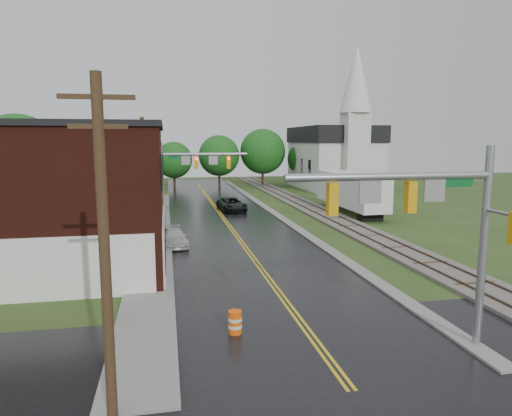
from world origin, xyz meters
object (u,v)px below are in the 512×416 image
object	(u,v)px
pickup_white	(174,238)
construction_barrel	(235,322)
utility_pole_b	(144,177)
semi_trailer	(351,190)
traffic_signal_near	(430,212)
tree_left_b	(20,159)
utility_pole_a	(104,246)
brick_building	(32,199)
church	(336,150)
suv_dark	(232,204)
tree_left_c	(84,167)
tree_left_e	(136,161)
traffic_signal_far	(187,169)
utility_pole_c	(152,163)

from	to	relation	value
pickup_white	construction_barrel	world-z (taller)	pickup_white
utility_pole_b	semi_trailer	world-z (taller)	utility_pole_b
traffic_signal_near	utility_pole_b	distance (m)	22.49
tree_left_b	construction_barrel	world-z (taller)	tree_left_b
utility_pole_a	pickup_white	size ratio (longest dim) A/B	2.25
brick_building	church	world-z (taller)	church
suv_dark	tree_left_c	bearing A→B (deg)	155.59
construction_barrel	church	bearing A→B (deg)	65.06
tree_left_b	tree_left_c	xyz separation A→B (m)	(4.00, 8.00, -1.21)
tree_left_e	tree_left_c	bearing A→B (deg)	-129.81
traffic_signal_far	brick_building	bearing A→B (deg)	-126.92
traffic_signal_far	utility_pole_c	distance (m)	17.33
suv_dark	pickup_white	xyz separation A→B (m)	(-6.23, -14.95, -0.12)
church	utility_pole_b	world-z (taller)	church
traffic_signal_near	pickup_white	xyz separation A→B (m)	(-8.27, 18.14, -4.39)
tree_left_e	brick_building	bearing A→B (deg)	-96.71
utility_pole_a	church	bearing A→B (deg)	63.49
tree_left_e	pickup_white	xyz separation A→B (m)	(4.05, -25.76, -4.23)
utility_pole_a	utility_pole_b	size ratio (longest dim) A/B	1.00
utility_pole_a	utility_pole_b	world-z (taller)	same
brick_building	tree_left_b	xyz separation A→B (m)	(-5.36, 16.90, 1.57)
utility_pole_c	tree_left_e	size ratio (longest dim) A/B	1.10
tree_left_c	semi_trailer	bearing A→B (deg)	-16.86
tree_left_b	pickup_white	size ratio (longest dim) A/B	2.42
tree_left_e	construction_barrel	xyz separation A→B (m)	(6.06, -41.18, -4.35)
traffic_signal_near	tree_left_c	size ratio (longest dim) A/B	0.96
pickup_white	semi_trailer	bearing A→B (deg)	26.24
brick_building	suv_dark	size ratio (longest dim) A/B	2.82
tree_left_c	tree_left_e	xyz separation A→B (m)	(5.00, 6.00, 0.30)
tree_left_e	semi_trailer	distance (m)	26.31
tree_left_e	church	bearing A→B (deg)	15.20
brick_building	traffic_signal_far	size ratio (longest dim) A/B	1.95
traffic_signal_near	construction_barrel	size ratio (longest dim) A/B	8.00
tree_left_b	tree_left_e	xyz separation A→B (m)	(9.00, 14.00, -0.90)
traffic_signal_far	pickup_white	world-z (taller)	traffic_signal_far
utility_pole_c	semi_trailer	bearing A→B (deg)	-31.61
utility_pole_c	semi_trailer	xyz separation A→B (m)	(19.97, -12.29, -2.35)
utility_pole_c	utility_pole_b	bearing A→B (deg)	-90.00
tree_left_b	semi_trailer	distance (m)	31.20
church	pickup_white	world-z (taller)	church
utility_pole_c	tree_left_b	size ratio (longest dim) A/B	0.93
traffic_signal_near	utility_pole_c	xyz separation A→B (m)	(-10.27, 42.00, -0.25)
traffic_signal_far	utility_pole_b	size ratio (longest dim) A/B	0.82
traffic_signal_near	utility_pole_c	size ratio (longest dim) A/B	0.82
tree_left_e	pickup_white	size ratio (longest dim) A/B	2.04
church	tree_left_e	xyz separation A→B (m)	(-28.85, -7.84, -1.02)
suv_dark	pickup_white	size ratio (longest dim) A/B	1.27
utility_pole_c	suv_dark	size ratio (longest dim) A/B	1.77
church	pickup_white	distance (m)	42.09
tree_left_e	utility_pole_c	bearing A→B (deg)	-42.84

